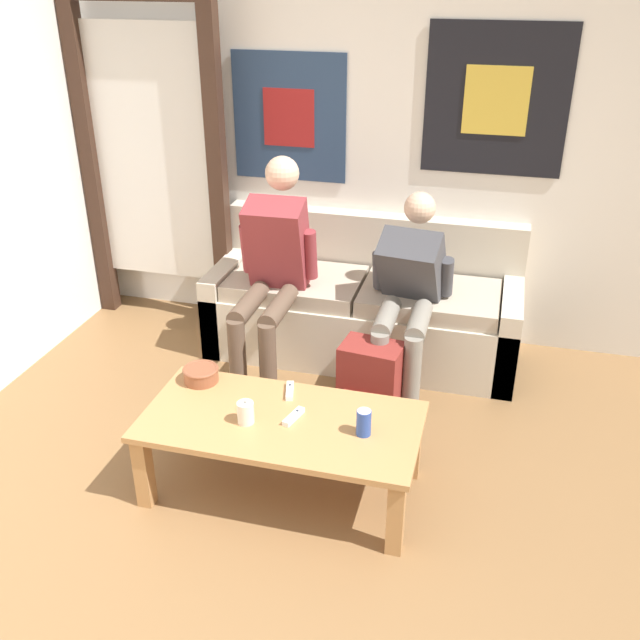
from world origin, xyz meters
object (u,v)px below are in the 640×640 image
(backpack, at_px, (370,385))
(person_seated_teen, at_px, (408,290))
(coffee_table, at_px, (281,430))
(game_controller_near_right, at_px, (290,391))
(pillar_candle, at_px, (246,413))
(couch, at_px, (364,309))
(game_controller_near_left, at_px, (294,417))
(person_seated_adult, at_px, (273,265))
(drink_can_blue, at_px, (364,422))
(ceramic_bowl, at_px, (201,374))

(backpack, bearing_deg, person_seated_teen, 74.16)
(coffee_table, relative_size, game_controller_near_right, 8.60)
(pillar_candle, relative_size, game_controller_near_right, 0.79)
(couch, xyz_separation_m, coffee_table, (-0.09, -1.44, 0.05))
(couch, xyz_separation_m, game_controller_near_left, (-0.03, -1.43, 0.13))
(coffee_table, distance_m, game_controller_near_right, 0.23)
(couch, bearing_deg, person_seated_adult, -142.61)
(person_seated_adult, relative_size, game_controller_near_right, 8.57)
(couch, bearing_deg, coffee_table, -93.53)
(person_seated_adult, distance_m, drink_can_blue, 1.36)
(drink_can_blue, bearing_deg, person_seated_adult, 125.22)
(person_seated_adult, xyz_separation_m, ceramic_bowl, (-0.09, -0.87, -0.24))
(game_controller_near_left, distance_m, game_controller_near_right, 0.22)
(ceramic_bowl, bearing_deg, pillar_candle, -39.32)
(game_controller_near_right, bearing_deg, backpack, 55.75)
(person_seated_teen, bearing_deg, coffee_table, -110.23)
(couch, bearing_deg, game_controller_near_left, -91.36)
(coffee_table, relative_size, pillar_candle, 10.94)
(person_seated_teen, xyz_separation_m, game_controller_near_right, (-0.43, -0.89, -0.19))
(coffee_table, distance_m, drink_can_blue, 0.41)
(backpack, relative_size, game_controller_near_right, 3.11)
(person_seated_teen, xyz_separation_m, drink_can_blue, (-0.02, -1.12, -0.14))
(backpack, distance_m, drink_can_blue, 0.74)
(person_seated_teen, bearing_deg, pillar_candle, -115.27)
(game_controller_near_right, bearing_deg, couch, 84.67)
(person_seated_teen, xyz_separation_m, game_controller_near_left, (-0.35, -1.09, -0.19))
(pillar_candle, xyz_separation_m, drink_can_blue, (0.53, 0.05, 0.01))
(coffee_table, distance_m, pillar_candle, 0.20)
(ceramic_bowl, bearing_deg, coffee_table, -23.57)
(pillar_candle, distance_m, game_controller_near_left, 0.22)
(person_seated_teen, bearing_deg, drink_can_blue, -91.07)
(game_controller_near_left, relative_size, game_controller_near_right, 1.00)
(person_seated_teen, relative_size, backpack, 2.37)
(drink_can_blue, bearing_deg, game_controller_near_right, 150.21)
(person_seated_teen, distance_m, game_controller_near_right, 1.00)
(ceramic_bowl, relative_size, drink_can_blue, 1.44)
(game_controller_near_left, bearing_deg, couch, 88.64)
(coffee_table, bearing_deg, couch, 86.47)
(person_seated_adult, height_order, ceramic_bowl, person_seated_adult)
(pillar_candle, bearing_deg, drink_can_blue, 5.18)
(game_controller_near_right, bearing_deg, person_seated_adult, 112.82)
(pillar_candle, relative_size, game_controller_near_left, 0.79)
(person_seated_adult, bearing_deg, ceramic_bowl, -96.21)
(game_controller_near_left, bearing_deg, coffee_table, -164.02)
(drink_can_blue, height_order, game_controller_near_right, drink_can_blue)
(person_seated_teen, distance_m, pillar_candle, 1.30)
(ceramic_bowl, xyz_separation_m, drink_can_blue, (0.87, -0.23, 0.02))
(ceramic_bowl, relative_size, game_controller_near_right, 1.20)
(couch, relative_size, person_seated_adult, 1.51)
(person_seated_adult, relative_size, drink_can_blue, 10.22)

